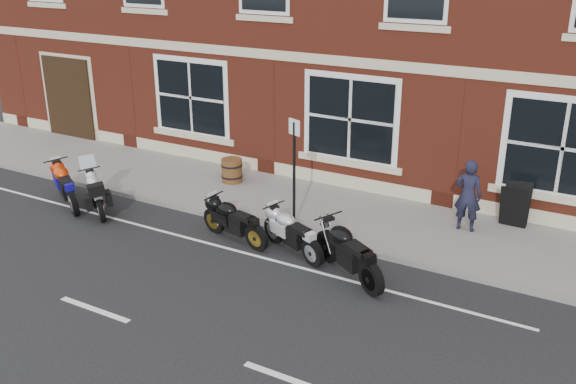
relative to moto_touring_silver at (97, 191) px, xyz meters
name	(u,v)px	position (x,y,z in m)	size (l,w,h in m)	color
ground	(197,245)	(3.28, -0.41, -0.51)	(80.00, 80.00, 0.00)	black
sidewalk	(269,198)	(3.28, 2.59, -0.45)	(30.00, 3.00, 0.12)	slate
kerb	(234,220)	(3.28, 1.01, -0.45)	(30.00, 0.16, 0.12)	slate
moto_touring_silver	(97,191)	(0.00, 0.00, 0.00)	(1.58, 1.27, 1.26)	black
moto_sport_red	(67,184)	(-0.93, -0.09, 0.04)	(1.87, 1.22, 0.95)	black
moto_sport_black	(234,219)	(3.84, 0.22, -0.01)	(1.92, 0.56, 0.87)	black
moto_sport_silver	(293,231)	(5.25, 0.31, -0.01)	(1.82, 0.91, 0.87)	black
moto_naked_black	(349,249)	(6.68, -0.03, 0.06)	(1.93, 1.31, 0.99)	black
pedestrian_left	(468,195)	(8.14, 3.01, 0.43)	(0.60, 0.39, 1.63)	black
a_board_sign	(515,205)	(9.02, 3.79, 0.11)	(0.60, 0.40, 0.99)	black
barrel_planter	(232,170)	(1.87, 3.01, -0.07)	(0.58, 0.58, 0.64)	#4E2615
parking_sign	(294,166)	(4.71, 1.33, 1.04)	(0.33, 0.15, 2.47)	black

